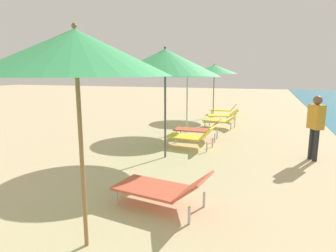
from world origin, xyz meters
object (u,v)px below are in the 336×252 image
object	(u,v)px
lounger_fourth_inland	(198,129)
umbrella_farthest	(214,69)
umbrella_third	(165,62)
umbrella_second	(76,53)
lounger_third_shoreside	(192,136)
person_walking_mid	(316,122)
lounger_second_shoreside	(163,188)
lounger_fourth_shoreside	(221,120)
lounger_farthest_shoreside	(225,109)
umbrella_fourth	(187,70)
lounger_farthest_inland	(223,115)

from	to	relation	value
lounger_fourth_inland	umbrella_farthest	size ratio (longest dim) A/B	0.58
umbrella_third	umbrella_second	bearing A→B (deg)	-84.55
lounger_third_shoreside	person_walking_mid	bearing A→B (deg)	-177.54
person_walking_mid	lounger_second_shoreside	bearing A→B (deg)	-155.55
umbrella_third	lounger_third_shoreside	size ratio (longest dim) A/B	1.91
lounger_fourth_shoreside	lounger_fourth_inland	size ratio (longest dim) A/B	0.95
lounger_farthest_shoreside	lounger_second_shoreside	bearing A→B (deg)	91.18
umbrella_second	lounger_farthest_shoreside	bearing A→B (deg)	90.26
umbrella_fourth	lounger_farthest_inland	world-z (taller)	umbrella_fourth
lounger_fourth_inland	lounger_farthest_shoreside	distance (m)	5.60
umbrella_second	lounger_second_shoreside	world-z (taller)	umbrella_second
umbrella_fourth	lounger_fourth_shoreside	distance (m)	2.49
umbrella_second	lounger_farthest_inland	bearing A→B (deg)	89.00
lounger_fourth_inland	umbrella_third	bearing A→B (deg)	80.78
lounger_third_shoreside	lounger_farthest_shoreside	bearing A→B (deg)	-83.69
lounger_farthest_shoreside	umbrella_second	bearing A→B (deg)	88.24
umbrella_second	lounger_fourth_inland	world-z (taller)	umbrella_second
umbrella_fourth	lounger_farthest_shoreside	distance (m)	5.10
lounger_third_shoreside	lounger_fourth_shoreside	distance (m)	3.26
lounger_second_shoreside	umbrella_farthest	distance (m)	9.66
umbrella_third	umbrella_farthest	bearing A→B (deg)	90.81
lounger_farthest_inland	lounger_third_shoreside	bearing A→B (deg)	77.35
umbrella_third	lounger_third_shoreside	bearing A→B (deg)	71.86
lounger_farthest_inland	person_walking_mid	world-z (taller)	person_walking_mid
lounger_farthest_shoreside	lounger_fourth_shoreside	bearing A→B (deg)	94.18
lounger_second_shoreside	lounger_fourth_shoreside	distance (m)	6.93
lounger_third_shoreside	umbrella_fourth	world-z (taller)	umbrella_fourth
umbrella_third	lounger_second_shoreside	bearing A→B (deg)	-70.64
person_walking_mid	umbrella_second	bearing A→B (deg)	-152.32
lounger_fourth_inland	umbrella_second	bearing A→B (deg)	89.29
lounger_second_shoreside	umbrella_third	bearing A→B (deg)	-62.65
umbrella_second	lounger_third_shoreside	bearing A→B (deg)	89.85
lounger_fourth_inland	lounger_farthest_inland	size ratio (longest dim) A/B	1.04
lounger_fourth_shoreside	lounger_fourth_inland	xyz separation A→B (m)	(-0.37, -2.18, 0.04)
lounger_fourth_shoreside	umbrella_second	bearing A→B (deg)	98.43
umbrella_second	umbrella_farthest	world-z (taller)	umbrella_second
umbrella_farthest	person_walking_mid	xyz separation A→B (m)	(3.54, -5.91, -1.30)
umbrella_fourth	umbrella_farthest	world-z (taller)	umbrella_farthest
umbrella_third	lounger_farthest_inland	world-z (taller)	umbrella_third
lounger_third_shoreside	umbrella_fourth	size ratio (longest dim) A/B	0.57
umbrella_third	umbrella_farthest	size ratio (longest dim) A/B	1.08
umbrella_farthest	person_walking_mid	world-z (taller)	umbrella_farthest
lounger_third_shoreside	umbrella_farthest	distance (m)	6.06
lounger_fourth_shoreside	lounger_third_shoreside	bearing A→B (deg)	95.28
lounger_second_shoreside	lounger_third_shoreside	xyz separation A→B (m)	(-0.51, 3.68, 0.01)
lounger_fourth_shoreside	person_walking_mid	size ratio (longest dim) A/B	0.88
lounger_third_shoreside	person_walking_mid	world-z (taller)	person_walking_mid
lounger_fourth_inland	lounger_farthest_inland	world-z (taller)	lounger_fourth_inland
lounger_fourth_inland	lounger_farthest_inland	xyz separation A→B (m)	(0.22, 3.76, -0.06)
lounger_fourth_shoreside	lounger_farthest_inland	distance (m)	1.58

